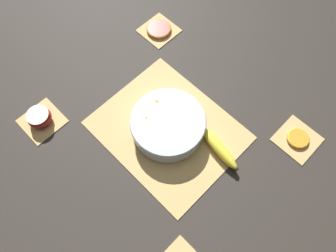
{
  "coord_description": "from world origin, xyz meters",
  "views": [
    {
      "loc": [
        0.32,
        -0.32,
        1.01
      ],
      "look_at": [
        0.0,
        0.0,
        0.03
      ],
      "focal_mm": 35.0,
      "sensor_mm": 36.0,
      "label": 1
    }
  ],
  "objects_px": {
    "fruit_salad_bowl": "(168,125)",
    "apple_half": "(39,117)",
    "whole_banana": "(219,148)",
    "grapefruit_slice": "(159,29)",
    "orange_slice_whole": "(298,138)"
  },
  "relations": [
    {
      "from": "grapefruit_slice",
      "to": "orange_slice_whole",
      "type": "bearing_deg",
      "value": -0.0
    },
    {
      "from": "whole_banana",
      "to": "grapefruit_slice",
      "type": "bearing_deg",
      "value": 156.38
    },
    {
      "from": "whole_banana",
      "to": "grapefruit_slice",
      "type": "height_order",
      "value": "whole_banana"
    },
    {
      "from": "fruit_salad_bowl",
      "to": "apple_half",
      "type": "relative_size",
      "value": 3.06
    },
    {
      "from": "apple_half",
      "to": "grapefruit_slice",
      "type": "distance_m",
      "value": 0.56
    },
    {
      "from": "whole_banana",
      "to": "apple_half",
      "type": "bearing_deg",
      "value": -145.43
    },
    {
      "from": "fruit_salad_bowl",
      "to": "orange_slice_whole",
      "type": "bearing_deg",
      "value": 40.4
    },
    {
      "from": "orange_slice_whole",
      "to": "fruit_salad_bowl",
      "type": "bearing_deg",
      "value": -139.6
    },
    {
      "from": "fruit_salad_bowl",
      "to": "orange_slice_whole",
      "type": "distance_m",
      "value": 0.44
    },
    {
      "from": "fruit_salad_bowl",
      "to": "apple_half",
      "type": "distance_m",
      "value": 0.43
    },
    {
      "from": "apple_half",
      "to": "grapefruit_slice",
      "type": "xyz_separation_m",
      "value": [
        0.0,
        0.56,
        -0.02
      ]
    },
    {
      "from": "grapefruit_slice",
      "to": "fruit_salad_bowl",
      "type": "bearing_deg",
      "value": -40.43
    },
    {
      "from": "whole_banana",
      "to": "grapefruit_slice",
      "type": "relative_size",
      "value": 1.88
    },
    {
      "from": "apple_half",
      "to": "orange_slice_whole",
      "type": "relative_size",
      "value": 1.08
    },
    {
      "from": "whole_banana",
      "to": "grapefruit_slice",
      "type": "xyz_separation_m",
      "value": [
        -0.5,
        0.22,
        -0.01
      ]
    }
  ]
}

